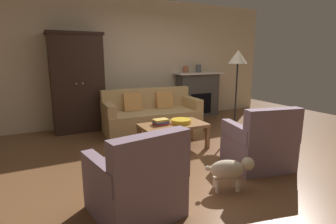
{
  "coord_description": "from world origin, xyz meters",
  "views": [
    {
      "loc": [
        -2.18,
        -3.38,
        1.53
      ],
      "look_at": [
        -0.11,
        0.72,
        0.55
      ],
      "focal_mm": 28.25,
      "sensor_mm": 36.0,
      "label": 1
    }
  ],
  "objects_px": {
    "book_stack": "(161,122)",
    "mantel_vase_terracotta": "(185,69)",
    "mantel_vase_slate": "(198,68)",
    "armchair_near_right": "(259,145)",
    "floor_lamp": "(238,62)",
    "coffee_table": "(173,127)",
    "dog": "(230,170)",
    "couch": "(151,116)",
    "fruit_bowl": "(181,121)",
    "armoire": "(77,83)",
    "armchair_near_left": "(137,184)",
    "fireplace": "(198,94)"
  },
  "relations": [
    {
      "from": "book_stack",
      "to": "mantel_vase_terracotta",
      "type": "xyz_separation_m",
      "value": [
        1.55,
        1.85,
        0.74
      ]
    },
    {
      "from": "mantel_vase_terracotta",
      "to": "mantel_vase_slate",
      "type": "distance_m",
      "value": 0.38
    },
    {
      "from": "armchair_near_right",
      "to": "floor_lamp",
      "type": "height_order",
      "value": "floor_lamp"
    },
    {
      "from": "coffee_table",
      "to": "dog",
      "type": "height_order",
      "value": "coffee_table"
    },
    {
      "from": "couch",
      "to": "dog",
      "type": "bearing_deg",
      "value": -93.42
    },
    {
      "from": "dog",
      "to": "fruit_bowl",
      "type": "bearing_deg",
      "value": 81.78
    },
    {
      "from": "armoire",
      "to": "armchair_near_right",
      "type": "height_order",
      "value": "armoire"
    },
    {
      "from": "couch",
      "to": "armoire",
      "type": "bearing_deg",
      "value": 150.23
    },
    {
      "from": "fruit_bowl",
      "to": "coffee_table",
      "type": "bearing_deg",
      "value": 175.91
    },
    {
      "from": "armoire",
      "to": "armchair_near_left",
      "type": "distance_m",
      "value": 3.44
    },
    {
      "from": "fireplace",
      "to": "armchair_near_right",
      "type": "bearing_deg",
      "value": -108.1
    },
    {
      "from": "fireplace",
      "to": "armoire",
      "type": "height_order",
      "value": "armoire"
    },
    {
      "from": "armoire",
      "to": "book_stack",
      "type": "distance_m",
      "value": 2.13
    },
    {
      "from": "fruit_bowl",
      "to": "floor_lamp",
      "type": "height_order",
      "value": "floor_lamp"
    },
    {
      "from": "fruit_bowl",
      "to": "dog",
      "type": "bearing_deg",
      "value": -98.22
    },
    {
      "from": "armoire",
      "to": "fruit_bowl",
      "type": "distance_m",
      "value": 2.37
    },
    {
      "from": "fireplace",
      "to": "coffee_table",
      "type": "relative_size",
      "value": 1.15
    },
    {
      "from": "book_stack",
      "to": "armoire",
      "type": "bearing_deg",
      "value": 119.5
    },
    {
      "from": "dog",
      "to": "coffee_table",
      "type": "bearing_deg",
      "value": 87.04
    },
    {
      "from": "book_stack",
      "to": "floor_lamp",
      "type": "bearing_deg",
      "value": 7.42
    },
    {
      "from": "fruit_bowl",
      "to": "armchair_near_left",
      "type": "relative_size",
      "value": 0.38
    },
    {
      "from": "couch",
      "to": "mantel_vase_terracotta",
      "type": "height_order",
      "value": "mantel_vase_terracotta"
    },
    {
      "from": "coffee_table",
      "to": "fruit_bowl",
      "type": "distance_m",
      "value": 0.17
    },
    {
      "from": "mantel_vase_slate",
      "to": "mantel_vase_terracotta",
      "type": "bearing_deg",
      "value": 180.0
    },
    {
      "from": "book_stack",
      "to": "floor_lamp",
      "type": "height_order",
      "value": "floor_lamp"
    },
    {
      "from": "fruit_bowl",
      "to": "dog",
      "type": "xyz_separation_m",
      "value": [
        -0.22,
        -1.53,
        -0.21
      ]
    },
    {
      "from": "mantel_vase_terracotta",
      "to": "mantel_vase_slate",
      "type": "relative_size",
      "value": 0.85
    },
    {
      "from": "coffee_table",
      "to": "armchair_near_right",
      "type": "relative_size",
      "value": 1.2
    },
    {
      "from": "mantel_vase_slate",
      "to": "coffee_table",
      "type": "bearing_deg",
      "value": -132.16
    },
    {
      "from": "armoire",
      "to": "couch",
      "type": "height_order",
      "value": "armoire"
    },
    {
      "from": "fruit_bowl",
      "to": "floor_lamp",
      "type": "distance_m",
      "value": 1.74
    },
    {
      "from": "mantel_vase_terracotta",
      "to": "armchair_near_right",
      "type": "bearing_deg",
      "value": -101.71
    },
    {
      "from": "fireplace",
      "to": "floor_lamp",
      "type": "relative_size",
      "value": 0.77
    },
    {
      "from": "book_stack",
      "to": "armchair_near_right",
      "type": "bearing_deg",
      "value": -54.55
    },
    {
      "from": "couch",
      "to": "coffee_table",
      "type": "xyz_separation_m",
      "value": [
        -0.08,
        -1.11,
        0.05
      ]
    },
    {
      "from": "armchair_near_right",
      "to": "coffee_table",
      "type": "bearing_deg",
      "value": 120.15
    },
    {
      "from": "armchair_near_right",
      "to": "dog",
      "type": "distance_m",
      "value": 0.85
    },
    {
      "from": "mantel_vase_terracotta",
      "to": "dog",
      "type": "xyz_separation_m",
      "value": [
        -1.43,
        -3.45,
        -0.96
      ]
    },
    {
      "from": "armchair_near_left",
      "to": "armoire",
      "type": "bearing_deg",
      "value": 90.17
    },
    {
      "from": "floor_lamp",
      "to": "dog",
      "type": "relative_size",
      "value": 3.04
    },
    {
      "from": "coffee_table",
      "to": "fruit_bowl",
      "type": "bearing_deg",
      "value": -4.09
    },
    {
      "from": "coffee_table",
      "to": "mantel_vase_terracotta",
      "type": "distance_m",
      "value": 2.49
    },
    {
      "from": "fireplace",
      "to": "book_stack",
      "type": "distance_m",
      "value": 2.69
    },
    {
      "from": "dog",
      "to": "fireplace",
      "type": "bearing_deg",
      "value": 62.43
    },
    {
      "from": "armoire",
      "to": "fruit_bowl",
      "type": "bearing_deg",
      "value": -53.92
    },
    {
      "from": "dog",
      "to": "floor_lamp",
      "type": "bearing_deg",
      "value": 48.04
    },
    {
      "from": "floor_lamp",
      "to": "book_stack",
      "type": "bearing_deg",
      "value": -172.58
    },
    {
      "from": "mantel_vase_slate",
      "to": "armchair_near_left",
      "type": "relative_size",
      "value": 0.22
    },
    {
      "from": "armchair_near_left",
      "to": "floor_lamp",
      "type": "bearing_deg",
      "value": 33.15
    },
    {
      "from": "fireplace",
      "to": "floor_lamp",
      "type": "xyz_separation_m",
      "value": [
        -0.17,
        -1.64,
        0.85
      ]
    }
  ]
}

